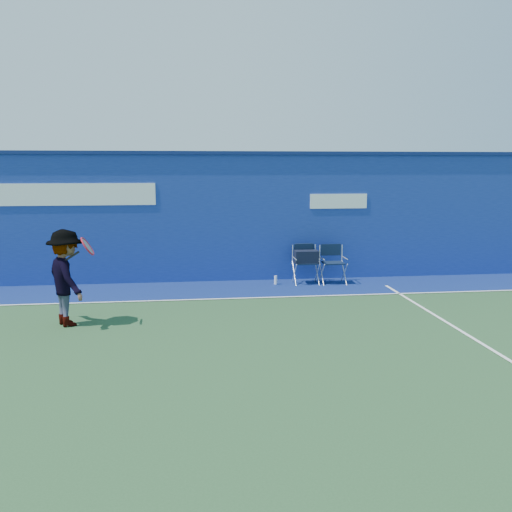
{
  "coord_description": "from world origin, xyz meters",
  "views": [
    {
      "loc": [
        0.03,
        -7.75,
        2.74
      ],
      "look_at": [
        1.3,
        2.6,
        1.0
      ],
      "focal_mm": 38.0,
      "sensor_mm": 36.0,
      "label": 1
    }
  ],
  "objects": [
    {
      "name": "ground",
      "position": [
        0.0,
        0.0,
        0.0
      ],
      "size": [
        80.0,
        80.0,
        0.0
      ],
      "primitive_type": "plane",
      "color": "#264827",
      "rests_on": "ground"
    },
    {
      "name": "stadium_wall",
      "position": [
        -0.0,
        5.2,
        1.55
      ],
      "size": [
        24.0,
        0.5,
        3.08
      ],
      "color": "navy",
      "rests_on": "ground"
    },
    {
      "name": "court_lines",
      "position": [
        0.0,
        0.6,
        0.01
      ],
      "size": [
        24.0,
        12.0,
        0.01
      ],
      "color": "white",
      "rests_on": "out_of_bounds_strip"
    },
    {
      "name": "directors_chair_right",
      "position": [
        3.35,
        4.43,
        0.29
      ],
      "size": [
        0.54,
        0.49,
        0.91
      ],
      "color": "silver",
      "rests_on": "ground"
    },
    {
      "name": "water_bottle",
      "position": [
        1.99,
        4.46,
        0.11
      ],
      "size": [
        0.07,
        0.07,
        0.21
      ],
      "primitive_type": "cylinder",
      "color": "white",
      "rests_on": "ground"
    },
    {
      "name": "directors_chair_left",
      "position": [
        2.71,
        4.48,
        0.39
      ],
      "size": [
        0.55,
        0.51,
        0.92
      ],
      "color": "silver",
      "rests_on": "ground"
    },
    {
      "name": "tennis_player",
      "position": [
        -2.1,
        1.7,
        0.84
      ],
      "size": [
        1.09,
        1.25,
        1.67
      ],
      "color": "#EA4738",
      "rests_on": "ground"
    },
    {
      "name": "out_of_bounds_strip",
      "position": [
        0.0,
        4.1,
        0.0
      ],
      "size": [
        24.0,
        1.8,
        0.01
      ],
      "primitive_type": "cube",
      "color": "navy",
      "rests_on": "ground"
    }
  ]
}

